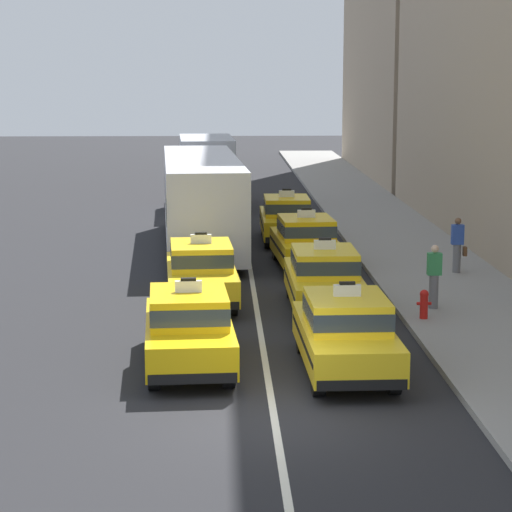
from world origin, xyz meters
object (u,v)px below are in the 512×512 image
(taxi_left_second, at_px, (201,271))
(pedestrian_near_crosswalk, at_px, (434,276))
(box_truck_left_fourth, at_px, (206,169))
(taxi_left_nearest, at_px, (189,327))
(bus_left_third, at_px, (201,197))
(pedestrian_mid_block, at_px, (458,245))
(fire_hydrant, at_px, (424,303))
(taxi_right_third, at_px, (306,241))
(taxi_right_nearest, at_px, (346,332))
(taxi_right_fourth, at_px, (286,218))
(taxi_right_second, at_px, (324,278))

(taxi_left_second, height_order, pedestrian_near_crosswalk, taxi_left_second)
(taxi_left_second, distance_m, box_truck_left_fourth, 19.26)
(taxi_left_nearest, distance_m, bus_left_third, 14.71)
(bus_left_third, relative_size, pedestrian_mid_block, 6.74)
(taxi_left_second, relative_size, fire_hydrant, 6.37)
(box_truck_left_fourth, height_order, pedestrian_mid_block, box_truck_left_fourth)
(taxi_left_nearest, relative_size, taxi_right_third, 1.00)
(taxi_right_nearest, bearing_deg, pedestrian_near_crosswalk, 60.50)
(taxi_left_second, distance_m, pedestrian_near_crosswalk, 6.19)
(box_truck_left_fourth, bearing_deg, taxi_right_nearest, -82.98)
(taxi_right_third, bearing_deg, fire_hydrant, -72.35)
(box_truck_left_fourth, distance_m, taxi_right_fourth, 9.76)
(pedestrian_near_crosswalk, distance_m, pedestrian_mid_block, 4.98)
(taxi_left_second, height_order, taxi_right_fourth, same)
(bus_left_third, distance_m, taxi_right_second, 10.21)
(bus_left_third, distance_m, pedestrian_mid_block, 9.51)
(taxi_right_second, xyz_separation_m, pedestrian_near_crosswalk, (2.80, -0.43, 0.11))
(box_truck_left_fourth, bearing_deg, taxi_left_second, -89.76)
(taxi_right_fourth, xyz_separation_m, fire_hydrant, (2.59, -12.57, -0.33))
(fire_hydrant, bearing_deg, pedestrian_mid_block, 69.55)
(taxi_left_second, bearing_deg, box_truck_left_fourth, 90.24)
(taxi_left_second, xyz_separation_m, box_truck_left_fourth, (-0.08, 19.24, 0.90))
(taxi_right_nearest, height_order, pedestrian_near_crosswalk, taxi_right_nearest)
(taxi_right_nearest, xyz_separation_m, pedestrian_near_crosswalk, (2.91, 5.15, 0.11))
(taxi_left_nearest, height_order, taxi_right_third, same)
(taxi_right_fourth, bearing_deg, taxi_right_second, -88.65)
(taxi_right_second, xyz_separation_m, fire_hydrant, (2.33, -1.53, -0.33))
(taxi_left_second, distance_m, pedestrian_mid_block, 8.36)
(taxi_left_second, xyz_separation_m, bus_left_third, (-0.11, 8.59, 0.94))
(taxi_left_nearest, bearing_deg, pedestrian_near_crosswalk, 36.89)
(box_truck_left_fourth, bearing_deg, fire_hydrant, -75.52)
(taxi_right_fourth, distance_m, fire_hydrant, 12.83)
(pedestrian_near_crosswalk, xyz_separation_m, fire_hydrant, (-0.47, -1.10, -0.44))
(taxi_right_second, distance_m, fire_hydrant, 2.81)
(taxi_left_nearest, xyz_separation_m, fire_hydrant, (5.71, 3.53, -0.33))
(taxi_left_second, bearing_deg, taxi_left_nearest, -91.54)
(taxi_left_second, height_order, taxi_right_third, same)
(taxi_right_third, distance_m, fire_hydrant, 7.68)
(taxi_right_fourth, relative_size, pedestrian_mid_block, 2.72)
(box_truck_left_fourth, bearing_deg, taxi_right_third, -77.16)
(taxi_left_nearest, xyz_separation_m, box_truck_left_fourth, (0.08, 25.33, 0.90))
(box_truck_left_fourth, relative_size, taxi_right_third, 1.52)
(fire_hydrant, bearing_deg, taxi_left_second, 155.28)
(taxi_right_second, bearing_deg, fire_hydrant, -33.33)
(taxi_right_fourth, bearing_deg, taxi_right_third, -87.11)
(bus_left_third, xyz_separation_m, pedestrian_near_crosswalk, (6.13, -10.04, -0.83))
(taxi_left_nearest, bearing_deg, taxi_right_second, 56.28)
(bus_left_third, xyz_separation_m, taxi_right_nearest, (3.22, -15.19, -0.94))
(pedestrian_near_crosswalk, relative_size, fire_hydrant, 2.27)
(taxi_right_second, relative_size, fire_hydrant, 6.25)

